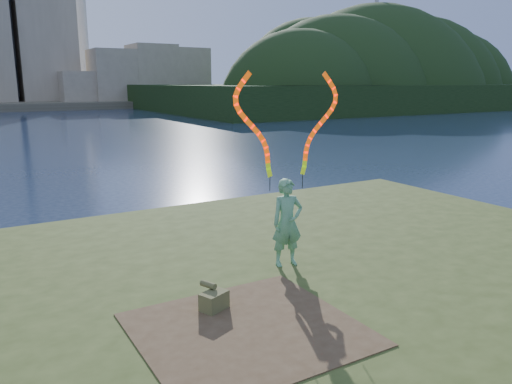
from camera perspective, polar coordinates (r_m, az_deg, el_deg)
ground at (r=11.62m, az=0.67°, el=-10.00°), size 320.00×320.00×0.00m
grassy_knoll at (r=9.76m, az=7.85°, el=-12.50°), size 20.00×18.00×0.80m
dirt_patch at (r=7.77m, az=-1.01°, el=-15.39°), size 3.20×3.00×0.02m
wooded_hill at (r=95.09m, az=12.89°, el=9.57°), size 78.00×50.00×63.00m
woman_with_ribbons at (r=9.92m, az=3.59°, el=-0.65°), size 2.09×0.56×4.15m
canvas_bag at (r=8.32m, az=-4.86°, el=-12.21°), size 0.52×0.58×0.42m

